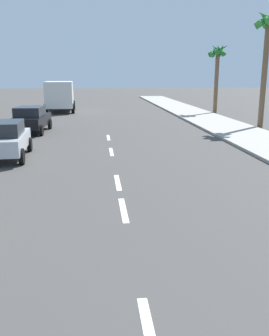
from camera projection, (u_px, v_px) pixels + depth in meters
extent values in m
plane|color=#423F3D|center=(112.00, 155.00, 16.11)|extent=(160.00, 160.00, 0.00)
cube|color=#9E998E|center=(265.00, 142.00, 18.81)|extent=(3.60, 80.00, 0.14)
cube|color=white|center=(123.00, 210.00, 9.64)|extent=(0.16, 1.80, 0.01)
cube|color=white|center=(118.00, 182.00, 12.08)|extent=(0.16, 1.80, 0.01)
cube|color=white|center=(111.00, 152.00, 16.84)|extent=(0.16, 1.80, 0.01)
cube|color=white|center=(108.00, 138.00, 20.60)|extent=(0.16, 1.80, 0.01)
cube|color=#B7BABF|center=(6.00, 142.00, 15.45)|extent=(1.80, 3.90, 0.64)
cube|color=black|center=(4.00, 128.00, 15.11)|extent=(1.51, 2.06, 0.56)
cylinder|color=black|center=(30.00, 144.00, 16.90)|extent=(0.21, 0.65, 0.64)
cylinder|color=black|center=(22.00, 157.00, 14.41)|extent=(0.21, 0.65, 0.64)
cube|color=black|center=(31.00, 121.00, 22.34)|extent=(1.95, 4.16, 0.64)
cube|color=black|center=(30.00, 111.00, 21.99)|extent=(1.63, 2.20, 0.56)
cylinder|color=black|center=(23.00, 124.00, 23.73)|extent=(0.22, 0.65, 0.64)
cylinder|color=black|center=(50.00, 124.00, 23.81)|extent=(0.22, 0.65, 0.64)
cylinder|color=black|center=(11.00, 131.00, 21.05)|extent=(0.22, 0.65, 0.64)
cylinder|color=black|center=(41.00, 130.00, 21.13)|extent=(0.22, 0.65, 0.64)
cube|color=beige|center=(61.00, 97.00, 36.71)|extent=(2.49, 2.43, 1.40)
cube|color=silver|center=(59.00, 94.00, 33.73)|extent=(2.56, 4.25, 2.30)
cylinder|color=black|center=(49.00, 105.00, 36.60)|extent=(0.31, 0.91, 0.90)
cylinder|color=black|center=(74.00, 105.00, 36.93)|extent=(0.31, 0.91, 0.90)
cylinder|color=black|center=(46.00, 109.00, 32.86)|extent=(0.31, 0.91, 0.90)
cylinder|color=black|center=(73.00, 108.00, 33.19)|extent=(0.31, 0.91, 0.90)
cylinder|color=brown|center=(264.00, 74.00, 23.41)|extent=(0.35, 0.35, 6.96)
cone|color=#2D8433|center=(269.00, 18.00, 22.82)|extent=(1.75, 1.21, 1.35)
cone|color=#2D8433|center=(266.00, 18.00, 22.79)|extent=(1.49, 1.06, 1.24)
cone|color=#2D8433|center=(265.00, 18.00, 22.61)|extent=(0.65, 1.77, 1.11)
cone|color=#2D8433|center=(268.00, 17.00, 22.39)|extent=(1.38, 1.39, 1.30)
cylinder|color=brown|center=(216.00, 82.00, 32.25)|extent=(0.35, 0.35, 5.61)
cone|color=#1E6B28|center=(221.00, 50.00, 31.62)|extent=(0.46, 1.43, 1.14)
cone|color=#1E6B28|center=(219.00, 50.00, 31.81)|extent=(1.75, 1.42, 1.25)
cone|color=#1E6B28|center=(216.00, 50.00, 31.77)|extent=(1.32, 1.17, 1.38)
cone|color=#1E6B28|center=(215.00, 50.00, 31.60)|extent=(0.60, 1.66, 0.97)
cone|color=#1E6B28|center=(218.00, 50.00, 31.36)|extent=(1.39, 0.85, 1.22)
cone|color=#1E6B28|center=(220.00, 50.00, 31.41)|extent=(1.43, 1.26, 1.12)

